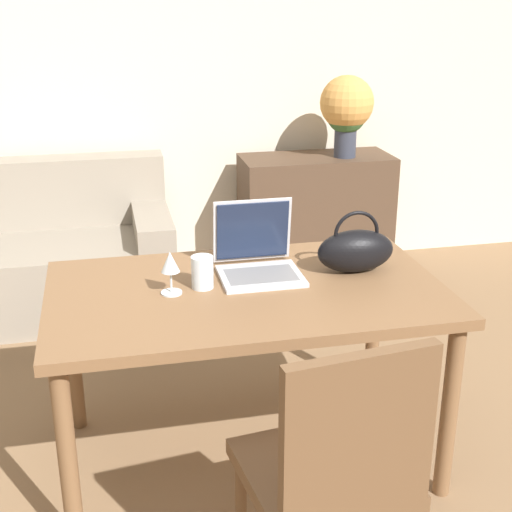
{
  "coord_description": "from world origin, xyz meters",
  "views": [
    {
      "loc": [
        -0.36,
        -1.58,
        1.73
      ],
      "look_at": [
        0.15,
        0.72,
        0.84
      ],
      "focal_mm": 50.0,
      "sensor_mm": 36.0,
      "label": 1
    }
  ],
  "objects_px": {
    "chair": "(335,467)",
    "wine_glass": "(170,265)",
    "drinking_glass": "(202,272)",
    "handbag": "(356,250)",
    "laptop": "(257,254)",
    "flower_vase": "(347,108)"
  },
  "relations": [
    {
      "from": "chair",
      "to": "laptop",
      "type": "relative_size",
      "value": 3.04
    },
    {
      "from": "flower_vase",
      "to": "chair",
      "type": "bearing_deg",
      "value": -109.37
    },
    {
      "from": "handbag",
      "to": "wine_glass",
      "type": "bearing_deg",
      "value": -175.11
    },
    {
      "from": "flower_vase",
      "to": "drinking_glass",
      "type": "bearing_deg",
      "value": -123.51
    },
    {
      "from": "wine_glass",
      "to": "laptop",
      "type": "bearing_deg",
      "value": 22.1
    },
    {
      "from": "drinking_glass",
      "to": "handbag",
      "type": "relative_size",
      "value": 0.4
    },
    {
      "from": "chair",
      "to": "wine_glass",
      "type": "distance_m",
      "value": 0.92
    },
    {
      "from": "handbag",
      "to": "drinking_glass",
      "type": "bearing_deg",
      "value": -177.0
    },
    {
      "from": "drinking_glass",
      "to": "flower_vase",
      "type": "height_order",
      "value": "flower_vase"
    },
    {
      "from": "handbag",
      "to": "flower_vase",
      "type": "bearing_deg",
      "value": 72.24
    },
    {
      "from": "chair",
      "to": "wine_glass",
      "type": "xyz_separation_m",
      "value": [
        -0.35,
        0.78,
        0.32
      ]
    },
    {
      "from": "laptop",
      "to": "wine_glass",
      "type": "xyz_separation_m",
      "value": [
        -0.34,
        -0.14,
        0.04
      ]
    },
    {
      "from": "drinking_glass",
      "to": "laptop",
      "type": "bearing_deg",
      "value": 25.85
    },
    {
      "from": "handbag",
      "to": "flower_vase",
      "type": "relative_size",
      "value": 0.61
    },
    {
      "from": "drinking_glass",
      "to": "handbag",
      "type": "xyz_separation_m",
      "value": [
        0.59,
        0.03,
        0.03
      ]
    },
    {
      "from": "chair",
      "to": "drinking_glass",
      "type": "distance_m",
      "value": 0.89
    },
    {
      "from": "laptop",
      "to": "drinking_glass",
      "type": "distance_m",
      "value": 0.25
    },
    {
      "from": "wine_glass",
      "to": "handbag",
      "type": "bearing_deg",
      "value": 4.89
    },
    {
      "from": "wine_glass",
      "to": "drinking_glass",
      "type": "bearing_deg",
      "value": 14.26
    },
    {
      "from": "chair",
      "to": "wine_glass",
      "type": "relative_size",
      "value": 5.87
    },
    {
      "from": "laptop",
      "to": "flower_vase",
      "type": "height_order",
      "value": "flower_vase"
    },
    {
      "from": "drinking_glass",
      "to": "wine_glass",
      "type": "bearing_deg",
      "value": -165.74
    }
  ]
}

